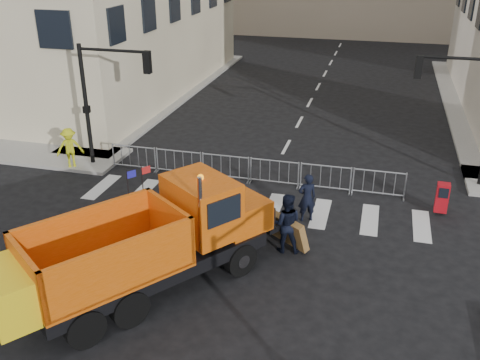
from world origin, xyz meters
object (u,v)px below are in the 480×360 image
(cop_c, at_px, (243,216))
(worker, at_px, (70,148))
(cop_a, at_px, (307,198))
(newspaper_box, at_px, (442,198))
(plow_truck, at_px, (142,244))
(cop_b, at_px, (286,223))

(cop_c, xyz_separation_m, worker, (-8.84, 3.93, 0.08))
(cop_a, height_order, newspaper_box, cop_a)
(cop_a, distance_m, newspaper_box, 5.03)
(plow_truck, relative_size, cop_c, 4.73)
(plow_truck, relative_size, newspaper_box, 8.19)
(cop_b, bearing_deg, cop_a, -107.85)
(plow_truck, distance_m, worker, 10.13)
(newspaper_box, bearing_deg, cop_a, -156.98)
(plow_truck, distance_m, cop_b, 4.82)
(cop_b, bearing_deg, newspaper_box, -151.14)
(cop_a, height_order, worker, worker)
(cop_c, xyz_separation_m, newspaper_box, (6.55, 3.70, -0.25))
(cop_a, relative_size, newspaper_box, 1.66)
(cop_a, bearing_deg, cop_c, 21.69)
(cop_a, distance_m, cop_b, 2.24)
(worker, bearing_deg, newspaper_box, -35.94)
(worker, bearing_deg, plow_truck, -82.43)
(worker, bearing_deg, cop_a, -45.42)
(cop_a, bearing_deg, plow_truck, 29.62)
(cop_c, relative_size, worker, 1.08)
(cop_b, relative_size, cop_c, 1.07)
(cop_a, height_order, cop_b, cop_b)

